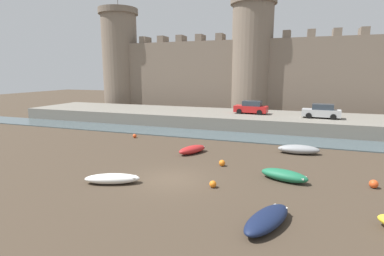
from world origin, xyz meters
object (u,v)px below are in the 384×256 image
mooring_buoy_mid_mud (135,136)px  mooring_buoy_near_shore (213,184)px  rowboat_foreground_right (192,149)px  mooring_buoy_near_channel (222,163)px  rowboat_foreground_centre (112,178)px  rowboat_near_channel_right (299,149)px  car_quay_centre_west (322,111)px  rowboat_midflat_right (267,219)px  car_quay_west (251,108)px  rowboat_midflat_centre (284,175)px  mooring_buoy_off_centre (374,184)px

mooring_buoy_mid_mud → mooring_buoy_near_shore: mooring_buoy_near_shore is taller
rowboat_foreground_right → mooring_buoy_near_channel: rowboat_foreground_right is taller
rowboat_foreground_centre → rowboat_near_channel_right: size_ratio=1.01×
mooring_buoy_near_channel → mooring_buoy_mid_mud: mooring_buoy_near_channel is taller
rowboat_foreground_right → car_quay_centre_west: (10.72, 13.97, 1.98)m
rowboat_near_channel_right → car_quay_centre_west: car_quay_centre_west is taller
rowboat_midflat_right → mooring_buoy_mid_mud: rowboat_midflat_right is taller
rowboat_foreground_centre → car_quay_west: bearing=78.2°
rowboat_midflat_centre → car_quay_centre_west: (3.13, 18.11, 1.96)m
rowboat_foreground_centre → rowboat_foreground_right: 8.48m
mooring_buoy_near_channel → mooring_buoy_near_shore: 4.24m
rowboat_foreground_right → mooring_buoy_off_centre: (12.62, -3.64, -0.10)m
car_quay_west → mooring_buoy_mid_mud: bearing=-132.0°
rowboat_midflat_right → mooring_buoy_near_channel: rowboat_midflat_right is taller
rowboat_near_channel_right → rowboat_foreground_right: bearing=-160.9°
rowboat_foreground_right → car_quay_centre_west: 17.72m
rowboat_foreground_centre → car_quay_west: size_ratio=0.83×
mooring_buoy_off_centre → rowboat_near_channel_right: bearing=122.8°
mooring_buoy_near_channel → mooring_buoy_off_centre: size_ratio=0.91×
rowboat_foreground_right → mooring_buoy_mid_mud: bearing=154.3°
rowboat_midflat_right → rowboat_foreground_centre: bearing=167.2°
rowboat_foreground_centre → mooring_buoy_near_channel: bearing=45.6°
mooring_buoy_near_channel → car_quay_centre_west: size_ratio=0.11×
rowboat_midflat_right → mooring_buoy_mid_mud: 20.43m
rowboat_foreground_centre → rowboat_midflat_centre: (9.90, 4.02, 0.05)m
rowboat_midflat_centre → mooring_buoy_off_centre: bearing=5.7°
mooring_buoy_near_shore → mooring_buoy_off_centre: 9.46m
rowboat_near_channel_right → rowboat_midflat_right: 13.28m
rowboat_foreground_centre → mooring_buoy_off_centre: bearing=16.8°
car_quay_centre_west → rowboat_foreground_right: bearing=-127.5°
car_quay_centre_west → car_quay_west: size_ratio=1.00×
rowboat_midflat_centre → rowboat_near_channel_right: size_ratio=0.91×
rowboat_foreground_centre → rowboat_midflat_centre: 10.68m
rowboat_midflat_centre → mooring_buoy_off_centre: rowboat_midflat_centre is taller
rowboat_foreground_centre → rowboat_midflat_right: 9.72m
rowboat_midflat_centre → mooring_buoy_near_shore: 4.69m
rowboat_near_channel_right → mooring_buoy_off_centre: size_ratio=6.91×
rowboat_foreground_right → mooring_buoy_near_channel: (3.19, -2.53, -0.12)m
rowboat_near_channel_right → car_quay_west: (-5.86, 12.20, 1.94)m
rowboat_midflat_centre → mooring_buoy_mid_mud: (-15.28, 7.85, -0.17)m
rowboat_midflat_centre → car_quay_west: size_ratio=0.75×
rowboat_foreground_right → mooring_buoy_mid_mud: size_ratio=7.32×
car_quay_centre_west → mooring_buoy_mid_mud: bearing=-150.9°
rowboat_foreground_centre → mooring_buoy_mid_mud: 13.03m
rowboat_foreground_right → mooring_buoy_mid_mud: rowboat_foreground_right is taller
rowboat_midflat_right → mooring_buoy_off_centre: bearing=50.7°
mooring_buoy_near_shore → rowboat_foreground_centre: bearing=-166.7°
rowboat_midflat_centre → rowboat_near_channel_right: rowboat_near_channel_right is taller
rowboat_midflat_right → mooring_buoy_near_shore: rowboat_midflat_right is taller
mooring_buoy_near_shore → car_quay_west: 21.97m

